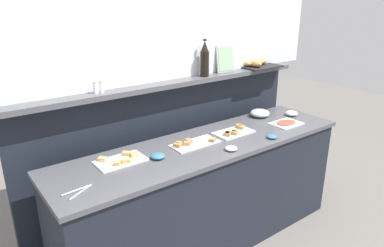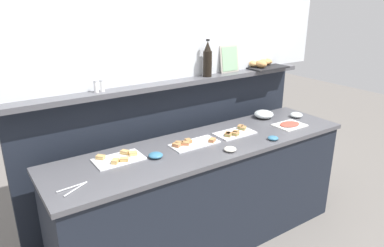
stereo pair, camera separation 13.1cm
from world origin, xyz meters
The scene contains 18 objects.
ground_plane centered at (0.00, 0.60, 0.00)m, with size 12.00×12.00×0.00m, color slate.
buffet_counter centered at (0.00, 0.00, 0.45)m, with size 2.46×0.64×0.90m.
back_ledge_unit centered at (0.00, 0.50, 0.69)m, with size 2.67×0.22×1.31m.
sandwich_platter_rear centered at (-0.11, 0.04, 0.91)m, with size 0.38×0.17×0.04m.
sandwich_platter_side centered at (0.31, 0.03, 0.91)m, with size 0.33×0.19×0.04m.
sandwich_platter_front centered at (-0.68, 0.10, 0.91)m, with size 0.34×0.20×0.04m.
cold_cuts_platter centered at (0.83, -0.09, 0.91)m, with size 0.26×0.20×0.02m.
glass_bowl_large centered at (1.06, 0.04, 0.92)m, with size 0.12×0.12×0.05m.
glass_bowl_medium centered at (0.80, 0.20, 0.93)m, with size 0.18×0.18×0.07m.
condiment_bowl_dark centered at (-0.45, -0.01, 0.92)m, with size 0.10×0.10×0.04m, color teal.
condiment_bowl_cream centered at (0.05, -0.22, 0.92)m, with size 0.09×0.09×0.03m, color silver.
condiment_bowl_red centered at (0.47, -0.24, 0.92)m, with size 0.08×0.08×0.03m, color teal.
serving_tongs centered at (-1.05, -0.12, 0.91)m, with size 0.19×0.10×0.01m.
wine_bottle_dark centered at (0.30, 0.41, 1.45)m, with size 0.08×0.08×0.32m.
salt_shaker centered at (-0.68, 0.42, 1.35)m, with size 0.03×0.03×0.09m.
pepper_shaker centered at (-0.64, 0.42, 1.35)m, with size 0.03×0.03×0.09m.
bread_basket centered at (0.99, 0.45, 1.35)m, with size 0.40×0.29×0.08m.
framed_picture centered at (0.58, 0.46, 1.43)m, with size 0.20×0.05×0.24m.
Camera 2 is at (-1.50, -2.02, 1.96)m, focal length 33.31 mm.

